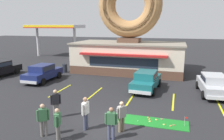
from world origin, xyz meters
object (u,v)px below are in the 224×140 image
Objects in this scene: golf_ball at (138,121)px; pedestrian_hooded_kid at (121,115)px; car_silver at (213,84)px; car_navy at (43,72)px; pedestrian_leather_jacket_man at (58,123)px; trash_bin at (65,68)px; car_teal at (146,80)px; pedestrian_clipboard_woman at (56,102)px; pedestrian_crossing_woman at (43,118)px; pedestrian_beanie_man at (85,112)px; car_black at (0,68)px; putting_flag_pin at (186,119)px; pedestrian_blue_sweater_man at (111,122)px.

golf_ball is 0.03× the size of pedestrian_hooded_kid.
car_silver is 1.02× the size of car_navy.
car_silver is at bearing 50.55° from pedestrian_leather_jacket_man.
pedestrian_leather_jacket_man is at bearing -129.45° from car_silver.
pedestrian_hooded_kid reaches higher than trash_bin.
car_teal is at bearing -177.07° from car_silver.
pedestrian_clipboard_woman is 1.03× the size of pedestrian_crossing_woman.
pedestrian_leather_jacket_man is at bearing -119.18° from pedestrian_beanie_man.
pedestrian_hooded_kid is (15.24, -8.11, 0.01)m from car_black.
pedestrian_hooded_kid is at bearing -155.06° from putting_flag_pin.
putting_flag_pin reaches higher than golf_ball.
golf_ball is at bearing -23.04° from car_black.
pedestrian_beanie_man reaches higher than pedestrian_crossing_woman.
pedestrian_blue_sweater_man is at bearing -53.41° from trash_bin.
golf_ball is at bearing 34.73° from pedestrian_beanie_man.
pedestrian_crossing_woman is at bearing 169.18° from pedestrian_leather_jacket_man.
pedestrian_clipboard_woman is at bearing -172.79° from putting_flag_pin.
pedestrian_blue_sweater_man is (-3.38, -2.35, 0.45)m from putting_flag_pin.
car_teal reaches higher than golf_ball.
pedestrian_beanie_man is 14.38m from trash_bin.
putting_flag_pin is 7.27m from pedestrian_crossing_woman.
pedestrian_crossing_woman reaches higher than trash_bin.
car_silver is 2.67× the size of pedestrian_beanie_man.
pedestrian_leather_jacket_man is 0.90m from pedestrian_crossing_woman.
car_silver is 15.43m from trash_bin.
car_teal is at bearing 59.23° from pedestrian_clipboard_woman.
pedestrian_blue_sweater_man is (-0.42, -8.51, 0.01)m from car_teal.
pedestrian_beanie_man is (7.94, -8.01, 0.10)m from car_navy.
trash_bin is at bearing 157.11° from car_teal.
car_black is at bearing -146.91° from trash_bin.
pedestrian_beanie_man is at bearing -32.11° from car_black.
car_teal is at bearing 115.72° from putting_flag_pin.
pedestrian_beanie_man reaches higher than pedestrian_leather_jacket_man.
car_navy is (-15.04, -0.16, 0.00)m from car_silver.
pedestrian_blue_sweater_man is 0.94× the size of pedestrian_clipboard_woman.
pedestrian_crossing_woman is 1.69× the size of trash_bin.
pedestrian_clipboard_woman is (5.71, -7.16, 0.07)m from car_navy.
putting_flag_pin is 0.33× the size of pedestrian_crossing_woman.
pedestrian_clipboard_woman reaches higher than trash_bin.
pedestrian_beanie_man reaches higher than trash_bin.
car_navy is 2.87× the size of pedestrian_leather_jacket_man.
car_navy reaches higher than golf_ball.
trash_bin is (-5.60, 11.20, -0.45)m from pedestrian_clipboard_woman.
car_black is 6.67m from trash_bin.
car_navy is at bearing -91.59° from trash_bin.
pedestrian_clipboard_woman is at bearing 122.79° from pedestrian_leather_jacket_man.
putting_flag_pin is 19.53m from car_black.
trash_bin is at bearing 117.66° from pedestrian_leather_jacket_man.
golf_ball is 2.58m from pedestrian_blue_sweater_man.
car_teal is 5.12m from car_silver.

